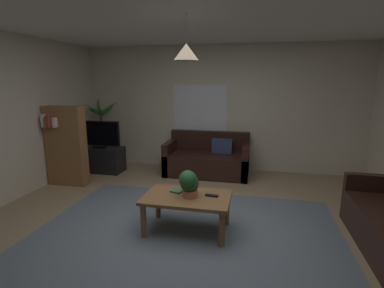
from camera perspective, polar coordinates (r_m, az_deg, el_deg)
The scene contains 15 objects.
floor at distance 3.75m, azimuth -1.04°, elevation -17.05°, with size 5.69×5.62×0.02m, color #9E8466.
rug at distance 3.57m, azimuth -1.83°, elevation -18.37°, with size 3.70×3.09×0.01m, color slate.
wall_back at distance 6.09m, azimuth 5.22°, elevation 6.92°, with size 5.81×0.06×2.53m, color beige.
ceiling at distance 3.35m, azimuth -1.22°, elevation 24.64°, with size 5.69×5.62×0.02m, color white.
window_pane at distance 6.13m, azimuth 1.52°, elevation 6.10°, with size 1.12×0.01×1.15m, color white.
couch_under_window at distance 5.81m, azimuth 3.03°, elevation -3.24°, with size 1.62×0.80×0.82m.
coffee_table at distance 3.63m, azimuth -1.02°, elevation -11.16°, with size 1.05×0.65×0.45m.
book_on_table_0 at distance 3.72m, azimuth -3.01°, elevation -9.16°, with size 0.14×0.11×0.02m, color #387247.
remote_on_table_0 at distance 3.59m, azimuth 3.86°, elevation -9.98°, with size 0.05×0.16×0.02m, color black.
potted_plant_on_table at distance 3.52m, azimuth -0.62°, elevation -7.58°, with size 0.23×0.26×0.33m.
tv_stand at distance 6.27m, azimuth -17.28°, elevation -2.87°, with size 0.90×0.44×0.50m, color black.
tv at distance 6.14m, azimuth -17.69°, elevation 1.86°, with size 0.88×0.16×0.54m.
potted_palm_corner at distance 6.66m, azimuth -17.04°, elevation 1.74°, with size 0.84×0.84×1.52m.
bookshelf_corner at distance 5.59m, azimuth -23.39°, elevation -0.22°, with size 0.70×0.31×1.40m.
pendant_lamp at distance 3.34m, azimuth -1.14°, elevation 17.49°, with size 0.28×0.28×0.49m.
Camera 1 is at (0.77, -3.18, 1.82)m, focal length 27.38 mm.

